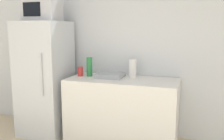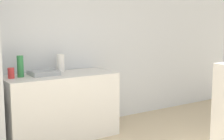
% 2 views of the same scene
% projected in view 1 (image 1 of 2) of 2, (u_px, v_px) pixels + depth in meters
% --- Properties ---
extents(wall_back, '(8.00, 0.06, 2.60)m').
position_uv_depth(wall_back, '(125.00, 48.00, 3.75)').
color(wall_back, silver).
rests_on(wall_back, ground_plane).
extents(refrigerator, '(0.67, 0.69, 1.69)m').
position_uv_depth(refrigerator, '(45.00, 78.00, 3.74)').
color(refrigerator, silver).
rests_on(refrigerator, ground_plane).
extents(microwave, '(0.50, 0.35, 0.32)m').
position_uv_depth(microwave, '(42.00, 10.00, 3.58)').
color(microwave, '#BCBCC1').
rests_on(microwave, refrigerator).
extents(counter, '(1.52, 0.69, 0.90)m').
position_uv_depth(counter, '(122.00, 110.00, 3.51)').
color(counter, silver).
rests_on(counter, ground_plane).
extents(sink_basin, '(0.37, 0.33, 0.06)m').
position_uv_depth(sink_basin, '(110.00, 75.00, 3.55)').
color(sink_basin, '#9EA3A8').
rests_on(sink_basin, counter).
extents(bottle_tall, '(0.08, 0.08, 0.28)m').
position_uv_depth(bottle_tall, '(89.00, 67.00, 3.62)').
color(bottle_tall, '#2D7F42').
rests_on(bottle_tall, counter).
extents(bottle_short, '(0.08, 0.08, 0.13)m').
position_uv_depth(bottle_short, '(80.00, 72.00, 3.64)').
color(bottle_short, red).
rests_on(bottle_short, counter).
extents(paper_towel_roll, '(0.11, 0.11, 0.26)m').
position_uv_depth(paper_towel_roll, '(133.00, 68.00, 3.55)').
color(paper_towel_roll, white).
rests_on(paper_towel_roll, counter).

